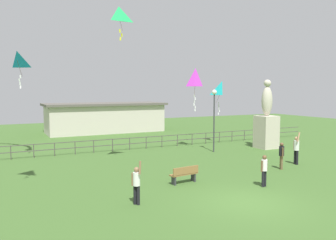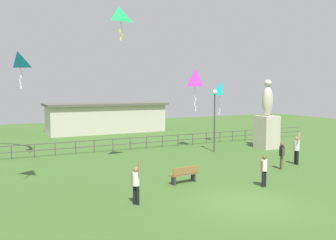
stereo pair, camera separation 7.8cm
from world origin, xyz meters
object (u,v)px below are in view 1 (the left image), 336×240
at_px(person_2, 137,183).
at_px(kite_3, 17,61).
at_px(lamppost, 214,107).
at_px(kite_4, 222,90).
at_px(person_1, 264,169).
at_px(kite_1, 195,79).
at_px(kite_0, 119,16).
at_px(person_0, 296,148).
at_px(statue_monument, 266,124).
at_px(person_3, 281,154).
at_px(park_bench, 184,174).

relative_size(person_2, kite_3, 0.78).
bearing_deg(lamppost, person_2, -138.16).
distance_m(kite_3, kite_4, 16.49).
height_order(person_1, kite_1, kite_1).
bearing_deg(kite_4, kite_0, -154.33).
bearing_deg(person_0, statue_monument, 64.82).
bearing_deg(person_1, statue_monument, 47.06).
bearing_deg(kite_1, lamppost, -77.92).
bearing_deg(person_3, kite_1, 94.99).
bearing_deg(lamppost, kite_1, 102.08).
xyz_separation_m(person_1, kite_1, (2.69, 10.81, 4.56)).
xyz_separation_m(lamppost, park_bench, (-6.21, -6.59, -2.89)).
xyz_separation_m(statue_monument, kite_1, (-5.11, 2.42, 3.52)).
relative_size(person_1, kite_1, 0.46).
xyz_separation_m(statue_monument, person_3, (-4.37, -6.04, -1.01)).
distance_m(lamppost, person_2, 12.99).
height_order(lamppost, kite_1, kite_1).
bearing_deg(kite_0, person_0, -22.71).
xyz_separation_m(kite_0, kite_3, (-5.24, 4.47, -2.44)).
relative_size(lamppost, kite_3, 2.02).
xyz_separation_m(person_3, kite_0, (-8.17, 4.76, 7.96)).
bearing_deg(person_3, kite_3, 145.50).
height_order(person_1, kite_0, kite_0).
xyz_separation_m(lamppost, kite_3, (-13.10, 2.74, 3.07)).
bearing_deg(person_3, person_1, -145.67).
distance_m(person_2, kite_1, 14.60).
relative_size(person_1, person_3, 0.97).
bearing_deg(kite_0, park_bench, -71.33).
xyz_separation_m(kite_0, kite_4, (11.13, 5.35, -4.25)).
distance_m(person_3, kite_0, 12.36).
height_order(person_0, kite_1, kite_1).
bearing_deg(person_0, kite_3, 150.42).
distance_m(statue_monument, lamppost, 4.92).
distance_m(kite_1, kite_4, 4.12).
bearing_deg(person_3, kite_4, 73.71).
bearing_deg(lamppost, kite_4, 48.00).
relative_size(person_0, kite_3, 0.89).
distance_m(person_2, kite_0, 10.59).
xyz_separation_m(person_1, kite_4, (6.38, 12.45, 3.73)).
bearing_deg(person_0, person_2, -167.33).
relative_size(park_bench, person_2, 0.85).
distance_m(statue_monument, person_2, 16.35).
bearing_deg(kite_3, person_2, -72.25).
xyz_separation_m(statue_monument, kite_0, (-12.54, -1.28, 6.94)).
height_order(statue_monument, park_bench, statue_monument).
xyz_separation_m(person_0, kite_3, (-15.22, 8.64, 5.40)).
bearing_deg(kite_0, person_3, -30.19).
bearing_deg(person_2, kite_4, 43.55).
relative_size(lamppost, person_3, 2.95).
relative_size(person_0, kite_1, 0.62).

